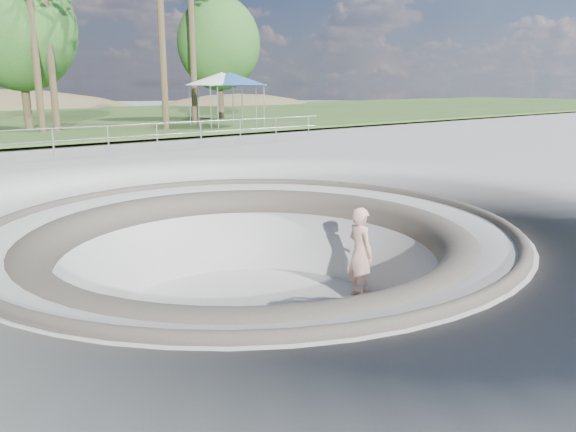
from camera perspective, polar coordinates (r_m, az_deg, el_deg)
The scene contains 9 objects.
ground at distance 10.96m, azimuth -3.95°, elevation -1.01°, with size 180.00×180.00×0.00m, color #A9AAA4.
skate_bowl at distance 11.55m, azimuth -3.80°, elevation -9.84°, with size 14.00×14.00×4.10m.
safety_railing at distance 21.67m, azimuth -22.75°, elevation 6.94°, with size 25.00×0.06×1.03m.
skateboard at distance 12.42m, azimuth 7.21°, elevation -8.21°, with size 0.94×0.54×0.09m.
skater at distance 12.08m, azimuth 7.34°, elevation -3.71°, with size 0.73×0.48×2.00m, color #DEA58F.
canopy_white at distance 33.46m, azimuth -6.73°, elevation 13.65°, with size 6.04×6.04×3.07m.
canopy_blue at distance 33.40m, azimuth -5.90°, elevation 13.66°, with size 6.00×6.00×3.07m.
bushy_tree_mid at distance 34.59m, azimuth -25.67°, elevation 16.77°, with size 6.02×5.48×8.69m.
bushy_tree_right at distance 41.00m, azimuth -7.02°, elevation 17.00°, with size 5.88×5.34×8.48m.
Camera 1 is at (-6.10, -8.70, 2.70)m, focal length 35.00 mm.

